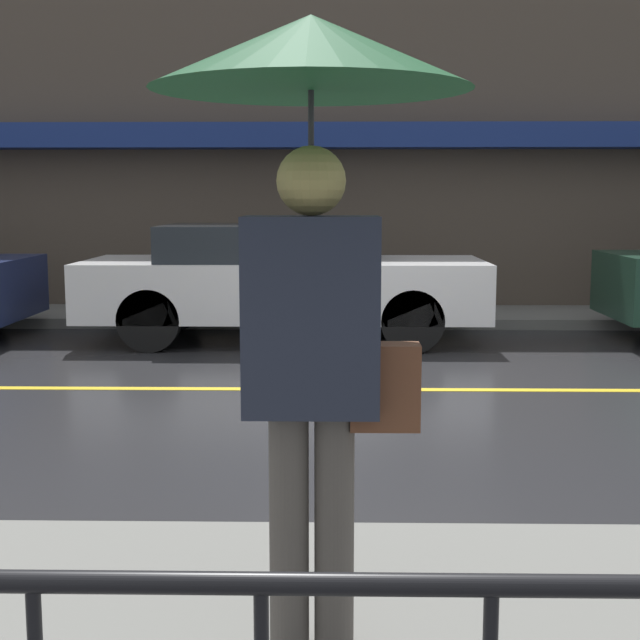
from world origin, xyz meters
The scene contains 6 objects.
ground_plane centered at (0.00, 0.00, 0.00)m, with size 80.00×80.00×0.00m, color #262628.
sidewalk_far centered at (0.00, 4.50, 0.07)m, with size 28.00×1.62×0.14m.
lane_marking centered at (0.00, 0.00, 0.00)m, with size 25.20×0.12×0.01m.
building_storefront centered at (0.00, 5.44, 3.34)m, with size 28.00×0.85×6.76m.
pedestrian centered at (-0.50, -4.89, 1.85)m, with size 1.08×1.08×2.19m.
car_white centered at (-1.09, 2.78, 0.75)m, with size 4.77×1.83×1.40m.
Camera 1 is at (-0.41, -7.91, 1.73)m, focal length 50.00 mm.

